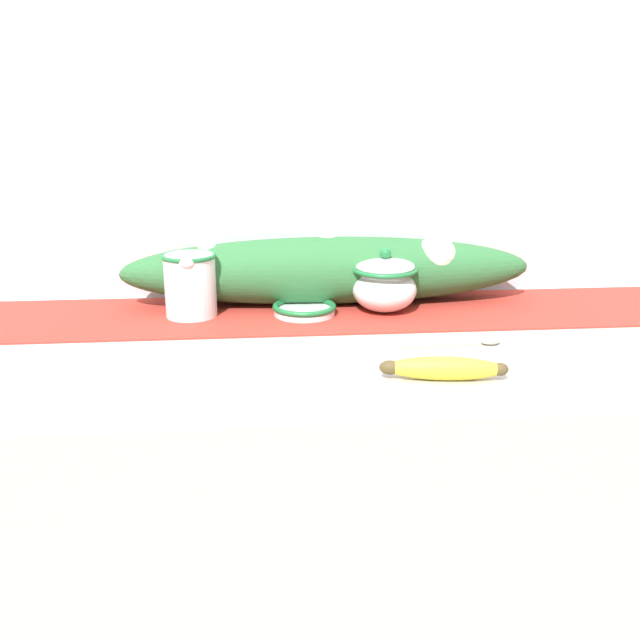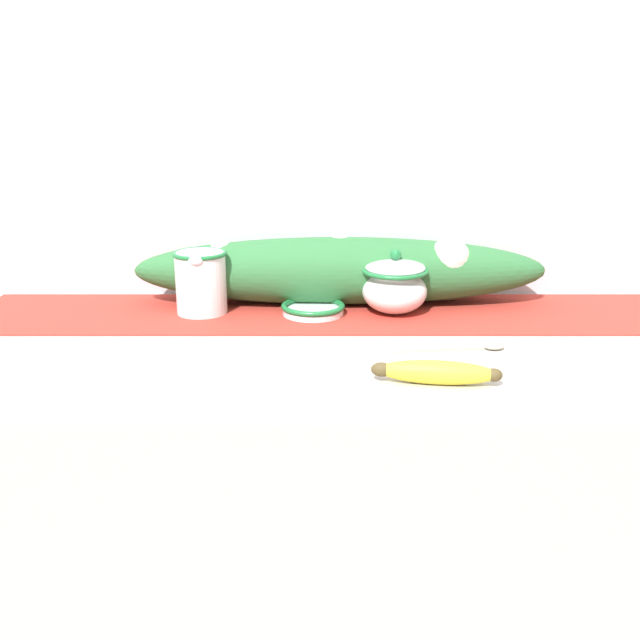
{
  "view_description": "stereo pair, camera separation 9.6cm",
  "coord_description": "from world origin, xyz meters",
  "px_view_note": "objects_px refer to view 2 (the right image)",
  "views": [
    {
      "loc": [
        -0.13,
        -1.09,
        1.25
      ],
      "look_at": [
        -0.04,
        -0.04,
        0.93
      ],
      "focal_mm": 40.0,
      "sensor_mm": 36.0,
      "label": 1
    },
    {
      "loc": [
        -0.04,
        -1.09,
        1.25
      ],
      "look_at": [
        -0.04,
        -0.04,
        0.93
      ],
      "focal_mm": 40.0,
      "sensor_mm": 36.0,
      "label": 2
    }
  ],
  "objects_px": {
    "cream_pitcher": "(202,280)",
    "spoon": "(484,347)",
    "sugar_bowl": "(396,285)",
    "banana": "(437,372)",
    "small_dish": "(314,309)"
  },
  "relations": [
    {
      "from": "banana",
      "to": "spoon",
      "type": "height_order",
      "value": "banana"
    },
    {
      "from": "banana",
      "to": "spoon",
      "type": "xyz_separation_m",
      "value": [
        0.1,
        0.14,
        -0.01
      ]
    },
    {
      "from": "cream_pitcher",
      "to": "sugar_bowl",
      "type": "bearing_deg",
      "value": -0.28
    },
    {
      "from": "sugar_bowl",
      "to": "small_dish",
      "type": "distance_m",
      "value": 0.15
    },
    {
      "from": "sugar_bowl",
      "to": "spoon",
      "type": "bearing_deg",
      "value": -58.36
    },
    {
      "from": "cream_pitcher",
      "to": "spoon",
      "type": "bearing_deg",
      "value": -22.81
    },
    {
      "from": "banana",
      "to": "spoon",
      "type": "relative_size",
      "value": 1.03
    },
    {
      "from": "small_dish",
      "to": "sugar_bowl",
      "type": "bearing_deg",
      "value": 4.05
    },
    {
      "from": "cream_pitcher",
      "to": "spoon",
      "type": "distance_m",
      "value": 0.52
    },
    {
      "from": "sugar_bowl",
      "to": "spoon",
      "type": "distance_m",
      "value": 0.24
    },
    {
      "from": "small_dish",
      "to": "banana",
      "type": "bearing_deg",
      "value": -62.29
    },
    {
      "from": "small_dish",
      "to": "spoon",
      "type": "distance_m",
      "value": 0.33
    },
    {
      "from": "spoon",
      "to": "sugar_bowl",
      "type": "bearing_deg",
      "value": 115.89
    },
    {
      "from": "small_dish",
      "to": "banana",
      "type": "relative_size",
      "value": 0.64
    },
    {
      "from": "sugar_bowl",
      "to": "cream_pitcher",
      "type": "bearing_deg",
      "value": 179.72
    }
  ]
}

